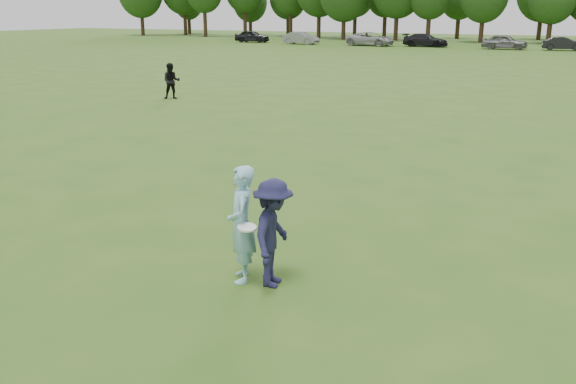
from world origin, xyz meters
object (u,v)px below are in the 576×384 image
at_px(car_c, 371,39).
at_px(car_e, 505,42).
at_px(car_f, 563,44).
at_px(defender, 273,233).
at_px(car_a, 252,36).
at_px(thrower, 242,224).
at_px(player_far_a, 171,81).
at_px(car_d, 426,40).
at_px(car_b, 301,38).

bearing_deg(car_c, car_e, -85.61).
bearing_deg(car_f, car_e, 90.57).
relative_size(car_c, car_e, 1.21).
distance_m(defender, car_a, 69.38).
relative_size(thrower, player_far_a, 1.09).
height_order(player_far_a, car_d, player_far_a).
height_order(car_e, car_f, car_e).
distance_m(player_far_a, car_f, 46.87).
height_order(thrower, car_d, thrower).
height_order(car_c, car_f, car_c).
height_order(car_a, car_f, car_a).
xyz_separation_m(thrower, car_e, (-3.79, 59.27, -0.11)).
bearing_deg(car_a, car_d, -92.81).
xyz_separation_m(car_a, car_e, (29.86, -1.18, 0.02)).
bearing_deg(player_far_a, car_a, 81.20).
xyz_separation_m(player_far_a, car_f, (14.03, 44.73, -0.13)).
distance_m(car_d, car_f, 13.76).
relative_size(car_a, car_f, 1.08).
height_order(car_b, car_e, car_e).
bearing_deg(car_a, defender, -153.14).
distance_m(car_b, car_f, 28.07).
relative_size(player_far_a, car_d, 0.33).
height_order(car_c, car_d, car_c).
xyz_separation_m(car_c, car_e, (14.28, -0.31, 0.01)).
height_order(defender, car_b, defender).
height_order(car_a, car_d, car_a).
bearing_deg(car_f, defender, 173.25).
height_order(player_far_a, car_c, player_far_a).
bearing_deg(car_f, thrower, 172.79).
xyz_separation_m(car_b, car_c, (8.35, 0.46, 0.04)).
relative_size(car_e, car_f, 1.11).
bearing_deg(car_a, car_c, -95.81).
relative_size(defender, car_d, 0.33).
relative_size(player_far_a, car_c, 0.30).
height_order(defender, car_e, defender).
xyz_separation_m(defender, car_f, (1.15, 59.82, -0.13)).
xyz_separation_m(thrower, car_c, (-18.07, 59.58, -0.12)).
bearing_deg(car_a, player_far_a, -157.48).
bearing_deg(car_a, thrower, -153.51).
bearing_deg(defender, car_e, -6.80).
relative_size(thrower, car_a, 0.40).
distance_m(car_a, car_c, 15.60).
distance_m(thrower, car_b, 64.76).
distance_m(car_b, car_d, 14.36).
distance_m(thrower, car_d, 61.58).
bearing_deg(car_f, player_far_a, 156.94).
bearing_deg(thrower, car_a, 178.08).
xyz_separation_m(player_far_a, car_e, (8.60, 44.13, -0.04)).
relative_size(defender, car_e, 0.36).
relative_size(player_far_a, car_a, 0.37).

